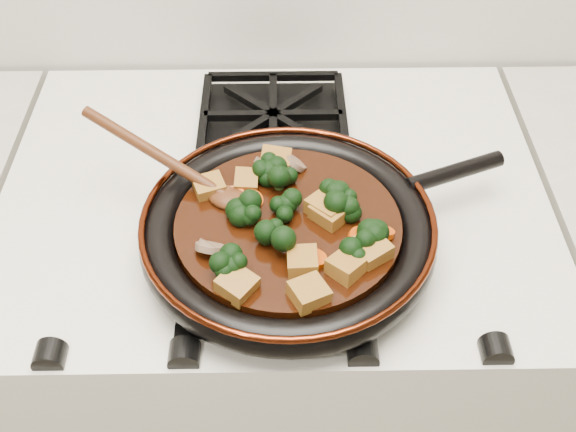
{
  "coord_description": "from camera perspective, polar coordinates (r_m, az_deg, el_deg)",
  "views": [
    {
      "loc": [
        0.01,
        0.95,
        1.58
      ],
      "look_at": [
        0.02,
        1.56,
        0.97
      ],
      "focal_mm": 45.0,
      "sensor_mm": 36.0,
      "label": 1
    }
  ],
  "objects": [
    {
      "name": "tofu_cube_3",
      "position": [
        0.8,
        1.66,
        -6.12
      ],
      "size": [
        0.05,
        0.05,
        0.02
      ],
      "primitive_type": "cube",
      "rotation": [
        0.02,
        0.06,
        0.49
      ],
      "color": "#926221",
      "rests_on": "braising_sauce"
    },
    {
      "name": "tofu_cube_5",
      "position": [
        0.88,
        3.43,
        0.29
      ],
      "size": [
        0.06,
        0.06,
        0.02
      ],
      "primitive_type": "cube",
      "rotation": [
        -0.01,
        -0.01,
        0.79
      ],
      "color": "#926221",
      "rests_on": "braising_sauce"
    },
    {
      "name": "carrot_coin_2",
      "position": [
        0.91,
        -4.26,
        1.54
      ],
      "size": [
        0.03,
        0.03,
        0.02
      ],
      "primitive_type": "cylinder",
      "rotation": [
        0.31,
        -0.03,
        0.0
      ],
      "color": "#BB3C05",
      "rests_on": "braising_sauce"
    },
    {
      "name": "carrot_coin_3",
      "position": [
        0.9,
        -2.84,
        1.28
      ],
      "size": [
        0.03,
        0.03,
        0.02
      ],
      "primitive_type": "cylinder",
      "rotation": [
        0.3,
        0.31,
        0.0
      ],
      "color": "#BB3C05",
      "rests_on": "braising_sauce"
    },
    {
      "name": "braising_sauce",
      "position": [
        0.89,
        0.0,
        -0.96
      ],
      "size": [
        0.28,
        0.28,
        0.02
      ],
      "primitive_type": "cylinder",
      "color": "black",
      "rests_on": "skillet"
    },
    {
      "name": "carrot_coin_4",
      "position": [
        0.86,
        5.65,
        -1.72
      ],
      "size": [
        0.03,
        0.03,
        0.02
      ],
      "primitive_type": "cylinder",
      "rotation": [
        0.26,
        0.34,
        0.0
      ],
      "color": "#BB3C05",
      "rests_on": "braising_sauce"
    },
    {
      "name": "mushroom_slice_1",
      "position": [
        0.95,
        0.59,
        4.18
      ],
      "size": [
        0.04,
        0.04,
        0.03
      ],
      "primitive_type": "cylinder",
      "rotation": [
        0.75,
        0.0,
        2.08
      ],
      "color": "brown",
      "rests_on": "braising_sauce"
    },
    {
      "name": "carrot_coin_1",
      "position": [
        0.83,
        2.11,
        -3.37
      ],
      "size": [
        0.03,
        0.03,
        0.01
      ],
      "primitive_type": "cylinder",
      "rotation": [
        -0.09,
        0.2,
        0.0
      ],
      "color": "#BB3C05",
      "rests_on": "braising_sauce"
    },
    {
      "name": "tofu_cube_1",
      "position": [
        0.95,
        -1.0,
        4.37
      ],
      "size": [
        0.04,
        0.04,
        0.03
      ],
      "primitive_type": "cube",
      "rotation": [
        0.11,
        0.05,
        1.46
      ],
      "color": "#926221",
      "rests_on": "braising_sauce"
    },
    {
      "name": "tofu_cube_4",
      "position": [
        0.92,
        -6.24,
        2.28
      ],
      "size": [
        0.05,
        0.04,
        0.02
      ],
      "primitive_type": "cube",
      "rotation": [
        0.06,
        -0.03,
        0.34
      ],
      "color": "#926221",
      "rests_on": "braising_sauce"
    },
    {
      "name": "broccoli_floret_2",
      "position": [
        0.9,
        3.92,
        1.57
      ],
      "size": [
        0.08,
        0.08,
        0.06
      ],
      "primitive_type": null,
      "rotation": [
        -0.07,
        0.04,
        1.04
      ],
      "color": "black",
      "rests_on": "braising_sauce"
    },
    {
      "name": "stove",
      "position": [
        1.36,
        -0.88,
        -11.96
      ],
      "size": [
        0.76,
        0.6,
        0.9
      ],
      "primitive_type": "cube",
      "color": "silver",
      "rests_on": "ground"
    },
    {
      "name": "broccoli_floret_6",
      "position": [
        0.82,
        -4.69,
        -3.83
      ],
      "size": [
        0.07,
        0.07,
        0.07
      ],
      "primitive_type": null,
      "rotation": [
        -0.1,
        -0.18,
        2.92
      ],
      "color": "black",
      "rests_on": "braising_sauce"
    },
    {
      "name": "broccoli_floret_5",
      "position": [
        0.88,
        -0.22,
        0.75
      ],
      "size": [
        0.09,
        0.08,
        0.07
      ],
      "primitive_type": null,
      "rotation": [
        -0.1,
        -0.19,
        0.82
      ],
      "color": "black",
      "rests_on": "braising_sauce"
    },
    {
      "name": "broccoli_floret_9",
      "position": [
        0.88,
        4.28,
        0.32
      ],
      "size": [
        0.08,
        0.08,
        0.06
      ],
      "primitive_type": null,
      "rotation": [
        -0.11,
        -0.11,
        0.34
      ],
      "color": "black",
      "rests_on": "braising_sauce"
    },
    {
      "name": "broccoli_floret_4",
      "position": [
        0.84,
        5.59,
        -2.59
      ],
      "size": [
        0.08,
        0.08,
        0.06
      ],
      "primitive_type": null,
      "rotation": [
        -0.04,
        0.14,
        1.09
      ],
      "color": "black",
      "rests_on": "braising_sauce"
    },
    {
      "name": "tofu_cube_6",
      "position": [
        0.82,
        1.16,
        -3.67
      ],
      "size": [
        0.04,
        0.04,
        0.03
      ],
      "primitive_type": "cube",
      "rotation": [
        -0.04,
        0.06,
        1.58
      ],
      "color": "#926221",
      "rests_on": "braising_sauce"
    },
    {
      "name": "broccoli_floret_0",
      "position": [
        0.85,
        7.32,
        -1.81
      ],
      "size": [
        0.09,
        0.08,
        0.07
      ],
      "primitive_type": null,
      "rotation": [
        0.12,
        0.22,
        0.55
      ],
      "color": "black",
      "rests_on": "braising_sauce"
    },
    {
      "name": "tofu_cube_8",
      "position": [
        0.92,
        -3.32,
        2.72
      ],
      "size": [
        0.03,
        0.04,
        0.02
      ],
      "primitive_type": "cube",
      "rotation": [
        0.05,
        -0.11,
        1.53
      ],
      "color": "#926221",
      "rests_on": "braising_sauce"
    },
    {
      "name": "burner_grate_back",
      "position": [
        1.11,
        -1.17,
        7.62
      ],
      "size": [
        0.23,
        0.23,
        0.03
      ],
      "primitive_type": null,
      "color": "black",
      "rests_on": "stove"
    },
    {
      "name": "broccoli_floret_7",
      "position": [
        0.94,
        -1.76,
        3.54
      ],
      "size": [
        0.09,
        0.08,
        0.06
      ],
      "primitive_type": null,
      "rotation": [
        -0.22,
        0.01,
        1.1
      ],
      "color": "black",
      "rests_on": "braising_sauce"
    },
    {
      "name": "skillet",
      "position": [
        0.89,
        0.12,
        -1.16
      ],
      "size": [
        0.47,
        0.37,
        0.05
      ],
      "rotation": [
        0.0,
        0.0,
        0.39
      ],
      "color": "black",
      "rests_on": "burner_grate_front"
    },
    {
      "name": "mushroom_slice_2",
      "position": [
        0.85,
        -6.18,
        -2.48
      ],
      "size": [
        0.04,
        0.04,
        0.03
      ],
      "primitive_type": "cylinder",
      "rotation": [
        0.94,
        0.0,
        2.48
      ],
      "color": "brown",
      "rests_on": "braising_sauce"
    },
    {
      "name": "carrot_coin_0",
      "position": [
        0.87,
        7.5,
        -1.26
      ],
      "size": [
        0.03,
        0.03,
        0.02
      ],
      "primitive_type": "cylinder",
      "rotation": [
        -0.34,
        0.21,
        0.0
      ],
      "color": "#BB3C05",
      "rests_on": "braising_sauce"
    },
    {
      "name": "tofu_cube_7",
      "position": [
        0.8,
        -4.06,
        -5.45
      ],
      "size": [
        0.05,
        0.05,
        0.03
      ],
      "primitive_type": "cube",
      "rotation": [
        -0.01,
        -0.11,
        2.49
      ],
      "color": "#926221",
      "rests_on": "braising_sauce"
    },
    {
      "name": "tofu_cube_0",
      "position": [
        0.82,
        4.69,
        -3.95
      ],
      "size": [
        0.05,
        0.06,
        0.03
      ],
      "primitive_type": "cube",
      "rotation": [
        -0.08,
        0.1,
        0.81
      ],
      "color": "#926221",
      "rests_on": "braising_sauce"
    },
    {
      "name": "tofu_cube_9",
      "position": [
        0.89,
        3.22,
        0.72
      ],
      "size": [
        0.06,
        0.06,
        0.03
      ],
      "primitive_type": "cube",
      "rotation": [
        -0.03,
        0.04,
        0.81
      ],
      "color": "#926221",
      "rests_on": "braising_sauce"
    },
    {
      "name": "wooden_spoon",
      "position": [
        0.92,
        -7.92,
        3.37
      ],
      "size": [
        0.14,
        0.09,
        0.22
      ],
      "rotation": [
        0.0,
        0.0,
        2.63
      ],
      "color": "#48230F",
      "rests_on": "braising_sauce"
    },
    {
      "name": "broccoli_floret_1",
      "position": [
        0.84,
        -0.82,
        -1.79
      ],
      "size": [
        0.07,
        0.08,
        0.07
      ],
      "primitive_type": null,
      "rotation": [
        0.2,
        -0.1,
        0.17
      ],
      "color": "black",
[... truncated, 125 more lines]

